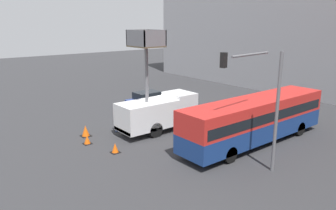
{
  "coord_description": "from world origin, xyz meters",
  "views": [
    {
      "loc": [
        19.42,
        -14.3,
        8.0
      ],
      "look_at": [
        0.76,
        0.63,
        1.85
      ],
      "focal_mm": 35.0,
      "sensor_mm": 36.0,
      "label": 1
    }
  ],
  "objects_px": {
    "utility_truck": "(158,110)",
    "traffic_cone_mid_road": "(87,140)",
    "city_bus": "(256,117)",
    "parked_car_curbside": "(148,99)",
    "road_worker_near_truck": "(117,119)",
    "traffic_cone_near_truck": "(115,148)",
    "traffic_light_pole": "(257,89)",
    "road_worker_directing": "(191,124)",
    "traffic_cone_far_side": "(86,131)"
  },
  "relations": [
    {
      "from": "city_bus",
      "to": "parked_car_curbside",
      "type": "height_order",
      "value": "city_bus"
    },
    {
      "from": "road_worker_directing",
      "to": "traffic_cone_far_side",
      "type": "height_order",
      "value": "road_worker_directing"
    },
    {
      "from": "parked_car_curbside",
      "to": "traffic_cone_mid_road",
      "type": "bearing_deg",
      "value": -58.34
    },
    {
      "from": "road_worker_near_truck",
      "to": "traffic_cone_near_truck",
      "type": "height_order",
      "value": "road_worker_near_truck"
    },
    {
      "from": "city_bus",
      "to": "road_worker_near_truck",
      "type": "height_order",
      "value": "city_bus"
    },
    {
      "from": "utility_truck",
      "to": "road_worker_directing",
      "type": "xyz_separation_m",
      "value": [
        2.62,
        0.93,
        -0.66
      ]
    },
    {
      "from": "utility_truck",
      "to": "traffic_cone_near_truck",
      "type": "height_order",
      "value": "utility_truck"
    },
    {
      "from": "traffic_cone_far_side",
      "to": "utility_truck",
      "type": "bearing_deg",
      "value": 64.0
    },
    {
      "from": "utility_truck",
      "to": "parked_car_curbside",
      "type": "xyz_separation_m",
      "value": [
        -6.33,
        3.58,
        -0.9
      ]
    },
    {
      "from": "road_worker_near_truck",
      "to": "traffic_cone_far_side",
      "type": "distance_m",
      "value": 2.39
    },
    {
      "from": "utility_truck",
      "to": "traffic_cone_mid_road",
      "type": "bearing_deg",
      "value": -98.83
    },
    {
      "from": "traffic_light_pole",
      "to": "traffic_cone_near_truck",
      "type": "height_order",
      "value": "traffic_light_pole"
    },
    {
      "from": "road_worker_directing",
      "to": "traffic_cone_mid_road",
      "type": "height_order",
      "value": "road_worker_directing"
    },
    {
      "from": "road_worker_directing",
      "to": "traffic_cone_far_side",
      "type": "distance_m",
      "value": 7.55
    },
    {
      "from": "traffic_cone_near_truck",
      "to": "traffic_cone_mid_road",
      "type": "distance_m",
      "value": 2.59
    },
    {
      "from": "parked_car_curbside",
      "to": "road_worker_near_truck",
      "type": "bearing_deg",
      "value": -53.18
    },
    {
      "from": "utility_truck",
      "to": "traffic_cone_far_side",
      "type": "relative_size",
      "value": 9.42
    },
    {
      "from": "city_bus",
      "to": "traffic_cone_mid_road",
      "type": "xyz_separation_m",
      "value": [
        -6.86,
        -8.92,
        -1.5
      ]
    },
    {
      "from": "city_bus",
      "to": "parked_car_curbside",
      "type": "bearing_deg",
      "value": 99.69
    },
    {
      "from": "city_bus",
      "to": "traffic_cone_mid_road",
      "type": "bearing_deg",
      "value": 152.14
    },
    {
      "from": "traffic_cone_mid_road",
      "to": "road_worker_directing",
      "type": "bearing_deg",
      "value": 61.17
    },
    {
      "from": "city_bus",
      "to": "traffic_cone_far_side",
      "type": "height_order",
      "value": "city_bus"
    },
    {
      "from": "road_worker_near_truck",
      "to": "city_bus",
      "type": "bearing_deg",
      "value": 56.81
    },
    {
      "from": "road_worker_directing",
      "to": "traffic_cone_far_side",
      "type": "bearing_deg",
      "value": 125.36
    },
    {
      "from": "road_worker_near_truck",
      "to": "traffic_cone_mid_road",
      "type": "xyz_separation_m",
      "value": [
        0.94,
        -2.83,
        -0.69
      ]
    },
    {
      "from": "road_worker_directing",
      "to": "traffic_cone_near_truck",
      "type": "height_order",
      "value": "road_worker_directing"
    },
    {
      "from": "traffic_light_pole",
      "to": "traffic_cone_far_side",
      "type": "relative_size",
      "value": 8.29
    },
    {
      "from": "city_bus",
      "to": "road_worker_near_truck",
      "type": "bearing_deg",
      "value": 137.66
    },
    {
      "from": "traffic_light_pole",
      "to": "road_worker_near_truck",
      "type": "relative_size",
      "value": 3.38
    },
    {
      "from": "traffic_cone_far_side",
      "to": "road_worker_directing",
      "type": "bearing_deg",
      "value": 49.01
    },
    {
      "from": "traffic_cone_near_truck",
      "to": "parked_car_curbside",
      "type": "relative_size",
      "value": 0.14
    },
    {
      "from": "traffic_cone_far_side",
      "to": "traffic_cone_near_truck",
      "type": "bearing_deg",
      "value": 1.79
    },
    {
      "from": "road_worker_near_truck",
      "to": "traffic_cone_mid_road",
      "type": "height_order",
      "value": "road_worker_near_truck"
    },
    {
      "from": "traffic_cone_near_truck",
      "to": "traffic_cone_mid_road",
      "type": "xyz_separation_m",
      "value": [
        -2.49,
        -0.71,
        -0.0
      ]
    },
    {
      "from": "traffic_light_pole",
      "to": "traffic_cone_far_side",
      "type": "height_order",
      "value": "traffic_light_pole"
    },
    {
      "from": "utility_truck",
      "to": "traffic_cone_far_side",
      "type": "distance_m",
      "value": 5.44
    },
    {
      "from": "road_worker_directing",
      "to": "traffic_cone_near_truck",
      "type": "xyz_separation_m",
      "value": [
        -0.95,
        -5.56,
        -0.69
      ]
    },
    {
      "from": "traffic_light_pole",
      "to": "road_worker_directing",
      "type": "relative_size",
      "value": 3.37
    },
    {
      "from": "city_bus",
      "to": "road_worker_directing",
      "type": "bearing_deg",
      "value": 137.64
    },
    {
      "from": "traffic_cone_near_truck",
      "to": "traffic_cone_mid_road",
      "type": "height_order",
      "value": "traffic_cone_near_truck"
    },
    {
      "from": "parked_car_curbside",
      "to": "road_worker_directing",
      "type": "bearing_deg",
      "value": -16.53
    },
    {
      "from": "city_bus",
      "to": "traffic_light_pole",
      "type": "bearing_deg",
      "value": -134.88
    },
    {
      "from": "utility_truck",
      "to": "traffic_cone_far_side",
      "type": "bearing_deg",
      "value": -116.0
    },
    {
      "from": "utility_truck",
      "to": "road_worker_near_truck",
      "type": "distance_m",
      "value": 3.14
    },
    {
      "from": "road_worker_near_truck",
      "to": "parked_car_curbside",
      "type": "distance_m",
      "value": 7.61
    },
    {
      "from": "road_worker_directing",
      "to": "traffic_cone_far_side",
      "type": "relative_size",
      "value": 2.46
    },
    {
      "from": "city_bus",
      "to": "traffic_light_pole",
      "type": "distance_m",
      "value": 4.38
    },
    {
      "from": "utility_truck",
      "to": "traffic_cone_mid_road",
      "type": "height_order",
      "value": "utility_truck"
    },
    {
      "from": "traffic_cone_far_side",
      "to": "parked_car_curbside",
      "type": "relative_size",
      "value": 0.18
    },
    {
      "from": "road_worker_near_truck",
      "to": "traffic_cone_far_side",
      "type": "height_order",
      "value": "road_worker_near_truck"
    }
  ]
}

